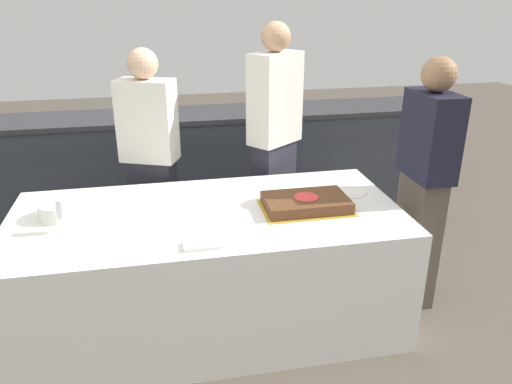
% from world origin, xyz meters
% --- Properties ---
extents(ground_plane, '(14.00, 14.00, 0.00)m').
position_xyz_m(ground_plane, '(0.00, 0.00, 0.00)').
color(ground_plane, brown).
extents(back_counter, '(4.40, 0.58, 0.92)m').
position_xyz_m(back_counter, '(0.00, 1.58, 0.46)').
color(back_counter, '#333842').
rests_on(back_counter, ground_plane).
extents(dining_table, '(2.17, 1.02, 0.73)m').
position_xyz_m(dining_table, '(0.00, 0.00, 0.36)').
color(dining_table, white).
rests_on(dining_table, ground_plane).
extents(cake, '(0.51, 0.33, 0.07)m').
position_xyz_m(cake, '(0.56, -0.06, 0.76)').
color(cake, gold).
rests_on(cake, dining_table).
extents(plate_stack, '(0.21, 0.21, 0.09)m').
position_xyz_m(plate_stack, '(-0.80, 0.09, 0.77)').
color(plate_stack, white).
rests_on(plate_stack, dining_table).
extents(wine_glass, '(0.06, 0.06, 0.18)m').
position_xyz_m(wine_glass, '(-0.74, -0.10, 0.85)').
color(wine_glass, white).
rests_on(wine_glass, dining_table).
extents(side_plate_near_cake, '(0.21, 0.21, 0.00)m').
position_xyz_m(side_plate_near_cake, '(0.62, 0.24, 0.73)').
color(side_plate_near_cake, white).
rests_on(side_plate_near_cake, dining_table).
extents(side_plate_right_edge, '(0.21, 0.21, 0.00)m').
position_xyz_m(side_plate_right_edge, '(0.88, 0.12, 0.73)').
color(side_plate_right_edge, white).
rests_on(side_plate_right_edge, dining_table).
extents(utensil_pile, '(0.18, 0.11, 0.02)m').
position_xyz_m(utensil_pile, '(-0.07, -0.39, 0.74)').
color(utensil_pile, white).
rests_on(utensil_pile, dining_table).
extents(person_cutting_cake, '(0.41, 0.38, 1.69)m').
position_xyz_m(person_cutting_cake, '(0.56, 0.73, 0.88)').
color(person_cutting_cake, '#282833').
rests_on(person_cutting_cake, ground_plane).
extents(person_seated_right, '(0.20, 0.37, 1.54)m').
position_xyz_m(person_seated_right, '(1.31, 0.00, 0.80)').
color(person_seated_right, '#4C4238').
rests_on(person_seated_right, ground_plane).
extents(person_standing_back, '(0.41, 0.32, 1.55)m').
position_xyz_m(person_standing_back, '(-0.30, 0.73, 0.80)').
color(person_standing_back, '#282833').
rests_on(person_standing_back, ground_plane).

